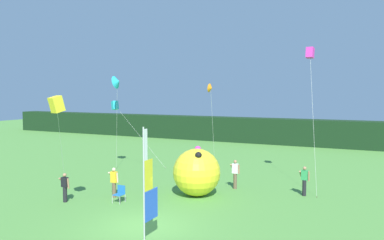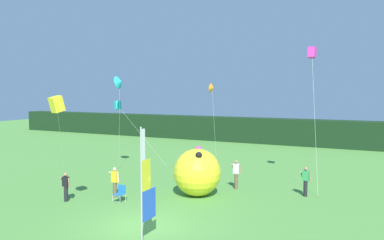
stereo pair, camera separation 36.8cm
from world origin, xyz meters
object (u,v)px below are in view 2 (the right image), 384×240
person_mid_field (66,186)px  person_far_right (306,181)px  person_far_left (236,174)px  kite_cyan_delta_1 (120,82)px  kite_magenta_box_0 (312,53)px  person_near_banner (115,181)px  folding_chair (120,192)px  kite_orange_delta_4 (212,89)px  inflatable_balloon (197,172)px  kite_yellow_box_2 (57,105)px  kite_cyan_box_3 (118,105)px  banner_flag (146,187)px

person_mid_field → person_far_right: bearing=30.8°
person_far_left → kite_cyan_delta_1: kite_cyan_delta_1 is taller
kite_magenta_box_0 → person_near_banner: bearing=-141.0°
person_mid_field → kite_magenta_box_0: 16.32m
person_far_left → person_near_banner: bearing=-139.4°
person_near_banner → person_far_left: bearing=40.6°
person_mid_field → person_near_banner: bearing=46.1°
folding_chair → kite_orange_delta_4: bearing=67.6°
person_far_left → person_far_right: 4.05m
person_far_right → kite_magenta_box_0: (-0.23, 2.66, 7.34)m
inflatable_balloon → kite_yellow_box_2: kite_yellow_box_2 is taller
person_near_banner → person_far_right: bearing=27.1°
person_near_banner → kite_cyan_delta_1: kite_cyan_delta_1 is taller
kite_yellow_box_2 → kite_orange_delta_4: kite_orange_delta_4 is taller
person_far_left → kite_cyan_box_3: size_ratio=0.34×
kite_orange_delta_4 → kite_cyan_box_3: bearing=171.0°
person_far_right → kite_orange_delta_4: 8.01m
person_near_banner → kite_yellow_box_2: bearing=-95.1°
person_mid_field → kite_orange_delta_4: kite_orange_delta_4 is taller
kite_yellow_box_2 → kite_orange_delta_4: size_ratio=0.89×
folding_chair → kite_yellow_box_2: size_ratio=0.16×
kite_orange_delta_4 → kite_yellow_box_2: bearing=-111.9°
kite_cyan_box_3 → kite_orange_delta_4: bearing=-9.0°
kite_cyan_delta_1 → kite_yellow_box_2: size_ratio=1.24×
person_far_right → inflatable_balloon: inflatable_balloon is taller
kite_yellow_box_2 → kite_cyan_delta_1: bearing=110.3°
person_mid_field → kite_cyan_box_3: 10.27m
kite_cyan_delta_1 → kite_yellow_box_2: bearing=-69.7°
kite_magenta_box_0 → person_mid_field: bearing=-139.7°
person_far_right → inflatable_balloon: (-5.51, -2.60, 0.46)m
inflatable_balloon → kite_cyan_box_3: kite_cyan_box_3 is taller
banner_flag → person_mid_field: banner_flag is taller
kite_magenta_box_0 → kite_cyan_delta_1: 13.34m
inflatable_balloon → kite_cyan_box_3: size_ratio=0.53×
folding_chair → kite_orange_delta_4: size_ratio=0.14×
inflatable_balloon → kite_cyan_box_3: 10.83m
folding_chair → kite_magenta_box_0: bearing=44.1°
banner_flag → inflatable_balloon: banner_flag is taller
person_far_right → banner_flag: bearing=-115.1°
kite_orange_delta_4 → folding_chair: bearing=-112.4°
folding_chair → kite_magenta_box_0: kite_magenta_box_0 is taller
folding_chair → kite_yellow_box_2: 5.83m
kite_cyan_box_3 → inflatable_balloon: bearing=-27.4°
person_near_banner → kite_cyan_delta_1: size_ratio=0.24×
kite_cyan_delta_1 → person_far_right: bearing=-2.9°
person_near_banner → person_far_right: person_far_right is taller
person_near_banner → person_far_left: (5.48, 4.69, 0.05)m
person_far_left → kite_yellow_box_2: kite_yellow_box_2 is taller
person_far_right → folding_chair: bearing=-147.5°
person_mid_field → kite_magenta_box_0: kite_magenta_box_0 is taller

